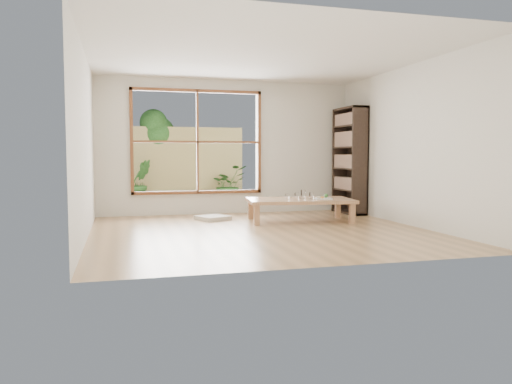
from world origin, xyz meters
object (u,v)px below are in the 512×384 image
low_table (300,202)px  bookshelf (350,161)px  garden_bench (180,196)px  food_tray (324,198)px

low_table → bookshelf: 1.78m
garden_bench → food_tray: bearing=-70.8°
low_table → food_tray: 0.42m
bookshelf → food_tray: (-0.98, -1.04, -0.63)m
bookshelf → garden_bench: 3.52m
bookshelf → food_tray: size_ratio=6.83×
bookshelf → garden_bench: (-3.17, 1.34, -0.73)m
garden_bench → bookshelf: bearing=-46.3°
low_table → food_tray: (0.39, -0.14, 0.07)m
food_tray → bookshelf: bearing=53.9°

